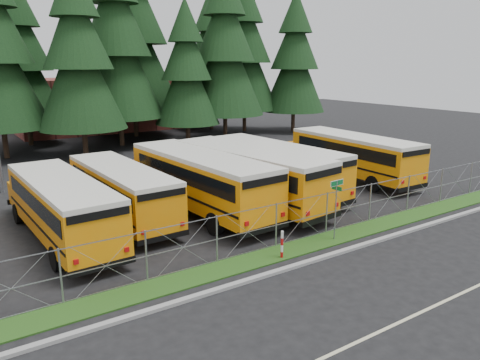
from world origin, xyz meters
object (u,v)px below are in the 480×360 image
at_px(bus_5, 243,177).
at_px(bus_6, 271,169).
at_px(bus_east, 349,157).
at_px(striped_bollard, 282,245).
at_px(bus_4, 197,183).
at_px(bus_3, 119,193).
at_px(street_sign, 336,197).
at_px(bus_2, 61,209).

bearing_deg(bus_5, bus_6, 13.32).
height_order(bus_east, striped_bollard, bus_east).
bearing_deg(bus_4, bus_5, -10.74).
bearing_deg(bus_3, bus_east, -3.10).
bearing_deg(bus_5, bus_3, 161.01).
distance_m(bus_5, street_sign, 6.83).
height_order(bus_2, bus_east, bus_east).
bearing_deg(bus_4, bus_3, 161.31).
relative_size(bus_4, bus_6, 1.04).
relative_size(bus_3, bus_5, 0.87).
xyz_separation_m(bus_2, bus_4, (7.10, 0.25, 0.15)).
bearing_deg(striped_bollard, bus_3, 113.57).
height_order(bus_3, bus_6, bus_6).
distance_m(bus_2, bus_4, 7.11).
bearing_deg(bus_east, striped_bollard, -145.08).
bearing_deg(bus_east, bus_5, -172.25).
xyz_separation_m(bus_4, bus_6, (5.44, 0.62, -0.06)).
distance_m(bus_3, striped_bollard, 9.36).
height_order(bus_4, striped_bollard, bus_4).
distance_m(bus_3, bus_6, 9.36).
xyz_separation_m(bus_2, striped_bollard, (6.93, -7.22, -0.85)).
height_order(bus_5, striped_bollard, bus_5).
xyz_separation_m(bus_east, striped_bollard, (-12.41, -8.11, -0.93)).
relative_size(bus_2, striped_bollard, 9.25).
distance_m(bus_2, street_sign, 12.36).
bearing_deg(street_sign, bus_3, 130.41).
distance_m(bus_3, street_sign, 10.85).
height_order(bus_2, striped_bollard, bus_2).
relative_size(bus_3, bus_6, 0.91).
relative_size(bus_6, bus_east, 1.01).
distance_m(street_sign, striped_bollard, 3.60).
bearing_deg(bus_2, bus_4, -0.20).
bearing_deg(street_sign, bus_5, 92.97).
bearing_deg(bus_5, striped_bollard, -119.32).
height_order(bus_6, street_sign, bus_6).
relative_size(bus_2, bus_5, 0.90).
height_order(bus_3, striped_bollard, bus_3).
height_order(bus_3, bus_4, bus_4).
height_order(bus_2, bus_4, bus_4).
bearing_deg(bus_6, bus_3, 173.24).
distance_m(bus_4, street_sign, 7.83).
xyz_separation_m(street_sign, striped_bollard, (-3.29, -0.30, -1.43)).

